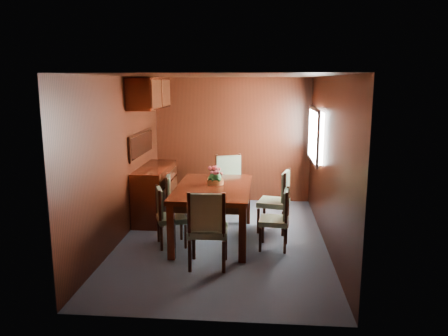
# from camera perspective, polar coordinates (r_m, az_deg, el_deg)

# --- Properties ---
(ground) EXTENTS (4.50, 4.50, 0.00)m
(ground) POSITION_cam_1_polar(r_m,az_deg,el_deg) (6.60, -0.16, -9.35)
(ground) COLOR #39424E
(ground) RESTS_ON ground
(room_shell) EXTENTS (3.06, 4.52, 2.41)m
(room_shell) POSITION_cam_1_polar(r_m,az_deg,el_deg) (6.56, -0.83, 5.18)
(room_shell) COLOR black
(room_shell) RESTS_ON ground
(sideboard) EXTENTS (0.48, 1.40, 0.90)m
(sideboard) POSITION_cam_1_polar(r_m,az_deg,el_deg) (7.61, -8.94, -3.14)
(sideboard) COLOR #381007
(sideboard) RESTS_ON ground
(dining_table) EXTENTS (1.09, 1.74, 0.81)m
(dining_table) POSITION_cam_1_polar(r_m,az_deg,el_deg) (6.43, -1.39, -3.42)
(dining_table) COLOR #381007
(dining_table) RESTS_ON ground
(chair_left_near) EXTENTS (0.51, 0.52, 0.87)m
(chair_left_near) POSITION_cam_1_polar(r_m,az_deg,el_deg) (6.29, -7.50, -5.89)
(chair_left_near) COLOR black
(chair_left_near) RESTS_ON ground
(chair_left_far) EXTENTS (0.45, 0.47, 0.87)m
(chair_left_far) POSITION_cam_1_polar(r_m,az_deg,el_deg) (7.04, -6.46, -3.99)
(chair_left_far) COLOR black
(chair_left_far) RESTS_ON ground
(chair_right_near) EXTENTS (0.43, 0.45, 0.86)m
(chair_right_near) POSITION_cam_1_polar(r_m,az_deg,el_deg) (6.18, 7.15, -6.20)
(chair_right_near) COLOR black
(chair_right_near) RESTS_ON ground
(chair_right_far) EXTENTS (0.54, 0.56, 0.98)m
(chair_right_far) POSITION_cam_1_polar(r_m,az_deg,el_deg) (6.87, 7.13, -3.84)
(chair_right_far) COLOR black
(chair_right_far) RESTS_ON ground
(chair_head) EXTENTS (0.50, 0.48, 1.02)m
(chair_head) POSITION_cam_1_polar(r_m,az_deg,el_deg) (5.47, -2.18, -7.50)
(chair_head) COLOR black
(chair_head) RESTS_ON ground
(chair_foot) EXTENTS (0.63, 0.62, 1.05)m
(chair_foot) POSITION_cam_1_polar(r_m,az_deg,el_deg) (7.75, 0.84, -1.75)
(chair_foot) COLOR black
(chair_foot) RESTS_ON ground
(flower_centerpiece) EXTENTS (0.27, 0.27, 0.27)m
(flower_centerpiece) POSITION_cam_1_polar(r_m,az_deg,el_deg) (6.51, -1.15, -1.03)
(flower_centerpiece) COLOR #BA6F39
(flower_centerpiece) RESTS_ON dining_table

